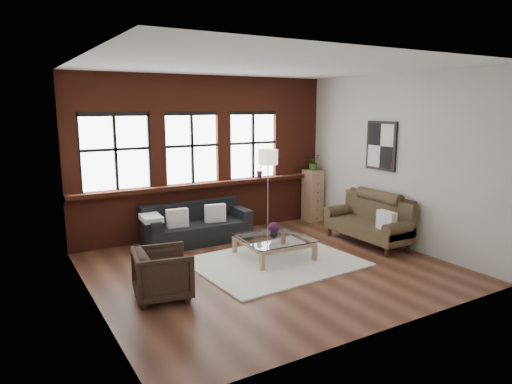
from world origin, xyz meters
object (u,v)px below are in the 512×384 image
vintage_settee (368,220)px  vase (274,233)px  armchair (163,274)px  drawer_chest (312,195)px  coffee_table (274,248)px  floor_lamp (268,188)px  dark_sofa (197,224)px

vintage_settee → vase: bearing=173.7°
armchair → drawer_chest: (4.40, 2.40, 0.24)m
coffee_table → floor_lamp: floor_lamp is taller
vintage_settee → drawer_chest: 1.99m
armchair → vase: bearing=-64.0°
coffee_table → armchair: bearing=-163.8°
coffee_table → dark_sofa: bearing=116.8°
floor_lamp → coffee_table: bearing=-118.3°
dark_sofa → drawer_chest: (2.95, 0.22, 0.22)m
drawer_chest → dark_sofa: bearing=-175.7°
vintage_settee → drawer_chest: bearing=84.2°
vintage_settee → drawer_chest: drawer_chest is taller
drawer_chest → floor_lamp: bearing=-166.3°
coffee_table → vintage_settee: bearing=-6.3°
armchair → coffee_table: bearing=-64.0°
armchair → floor_lamp: (2.98, 2.05, 0.60)m
dark_sofa → drawer_chest: 2.97m
armchair → coffee_table: (2.22, 0.64, -0.17)m
vase → vintage_settee: bearing=-6.3°
vintage_settee → vase: vintage_settee is taller
dark_sofa → vintage_settee: vintage_settee is taller
vintage_settee → floor_lamp: (-1.22, 1.63, 0.47)m
vintage_settee → armchair: (-4.20, -0.43, -0.13)m
armchair → drawer_chest: drawer_chest is taller
dark_sofa → vase: (0.77, -1.53, 0.07)m
dark_sofa → coffee_table: (0.77, -1.53, -0.19)m
drawer_chest → armchair: bearing=-151.4°
dark_sofa → vase: 1.72m
vintage_settee → drawer_chest: size_ratio=1.52×
vintage_settee → vase: size_ratio=12.53×
coffee_table → drawer_chest: (2.18, 1.76, 0.41)m
coffee_table → floor_lamp: size_ratio=0.60×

